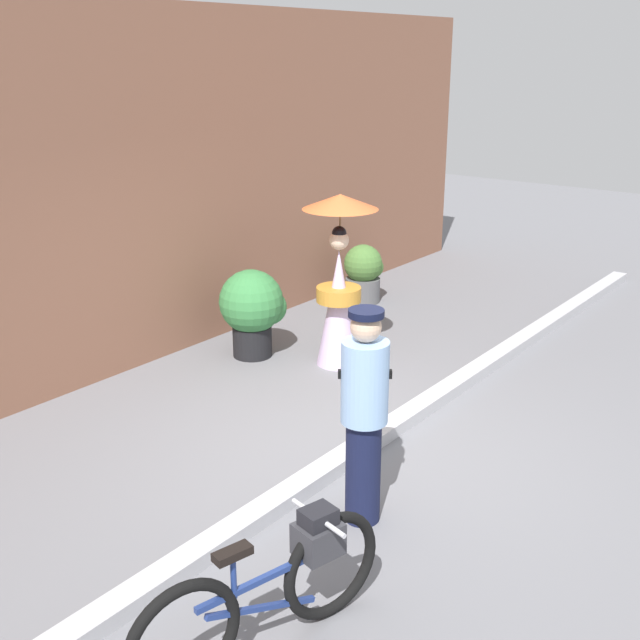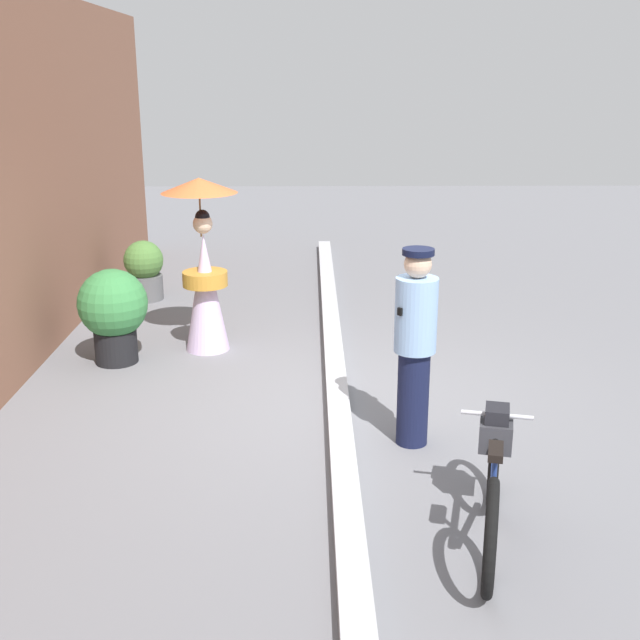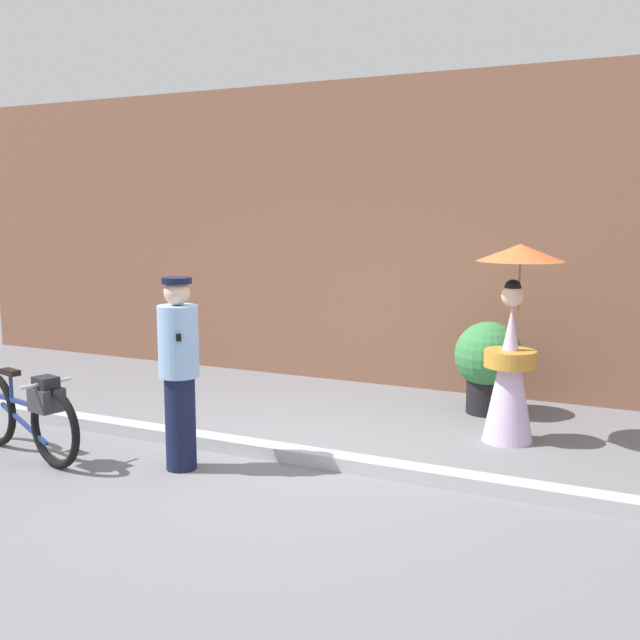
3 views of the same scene
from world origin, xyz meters
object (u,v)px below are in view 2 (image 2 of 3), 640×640
(bicycle_near_officer, at_px, (493,481))
(potted_plant_by_door, at_px, (145,269))
(person_with_parasol, at_px, (204,265))
(person_officer, at_px, (415,343))
(potted_plant_small, at_px, (115,310))

(bicycle_near_officer, relative_size, potted_plant_by_door, 2.10)
(bicycle_near_officer, bearing_deg, person_with_parasol, 31.56)
(bicycle_near_officer, distance_m, person_officer, 1.52)
(person_officer, xyz_separation_m, potted_plant_by_door, (4.45, 3.07, -0.46))
(bicycle_near_officer, height_order, person_with_parasol, person_with_parasol)
(person_officer, height_order, potted_plant_small, person_officer)
(person_with_parasol, bearing_deg, potted_plant_by_door, 27.78)
(person_with_parasol, bearing_deg, bicycle_near_officer, -148.44)
(bicycle_near_officer, height_order, person_officer, person_officer)
(potted_plant_small, bearing_deg, bicycle_near_officer, -136.45)
(person_officer, bearing_deg, potted_plant_small, 55.40)
(person_officer, relative_size, potted_plant_small, 1.63)
(person_with_parasol, relative_size, potted_plant_by_door, 2.34)
(potted_plant_small, bearing_deg, person_officer, -124.60)
(person_with_parasol, xyz_separation_m, potted_plant_small, (-0.40, 0.90, -0.39))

